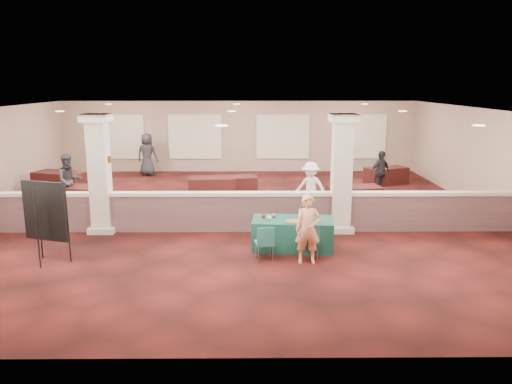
{
  "coord_description": "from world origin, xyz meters",
  "views": [
    {
      "loc": [
        0.58,
        -14.7,
        4.0
      ],
      "look_at": [
        0.69,
        -2.0,
        1.21
      ],
      "focal_mm": 35.0,
      "sensor_mm": 36.0,
      "label": 1
    }
  ],
  "objects_px": {
    "far_table_back_right": "(386,176)",
    "easel_board": "(45,212)",
    "attendee_c": "(380,172)",
    "attendee_d": "(147,155)",
    "far_table_front_right": "(354,197)",
    "woman": "(308,229)",
    "attendee_a": "(69,181)",
    "near_table": "(292,234)",
    "far_table_back_center": "(235,185)",
    "far_table_back_left": "(61,182)",
    "conf_chair_main": "(310,238)",
    "far_table_front_center": "(212,187)",
    "conf_chair_side": "(265,241)",
    "attendee_b": "(311,187)",
    "far_table_front_left": "(75,196)"
  },
  "relations": [
    {
      "from": "far_table_front_center",
      "to": "far_table_back_left",
      "type": "relative_size",
      "value": 0.87
    },
    {
      "from": "conf_chair_side",
      "to": "woman",
      "type": "height_order",
      "value": "woman"
    },
    {
      "from": "woman",
      "to": "far_table_back_left",
      "type": "height_order",
      "value": "woman"
    },
    {
      "from": "far_table_back_center",
      "to": "easel_board",
      "type": "bearing_deg",
      "value": -118.83
    },
    {
      "from": "far_table_back_right",
      "to": "attendee_b",
      "type": "bearing_deg",
      "value": -128.59
    },
    {
      "from": "woman",
      "to": "far_table_front_left",
      "type": "distance_m",
      "value": 8.89
    },
    {
      "from": "conf_chair_side",
      "to": "attendee_b",
      "type": "xyz_separation_m",
      "value": [
        1.55,
        4.42,
        0.31
      ]
    },
    {
      "from": "far_table_front_left",
      "to": "attendee_c",
      "type": "xyz_separation_m",
      "value": [
        10.55,
        1.87,
        0.45
      ]
    },
    {
      "from": "far_table_back_left",
      "to": "conf_chair_side",
      "type": "bearing_deg",
      "value": -44.94
    },
    {
      "from": "attendee_c",
      "to": "conf_chair_side",
      "type": "bearing_deg",
      "value": -155.93
    },
    {
      "from": "conf_chair_side",
      "to": "far_table_front_center",
      "type": "relative_size",
      "value": 0.49
    },
    {
      "from": "far_table_back_left",
      "to": "near_table",
      "type": "bearing_deg",
      "value": -38.87
    },
    {
      "from": "near_table",
      "to": "far_table_back_right",
      "type": "relative_size",
      "value": 1.18
    },
    {
      "from": "easel_board",
      "to": "far_table_front_right",
      "type": "height_order",
      "value": "easel_board"
    },
    {
      "from": "far_table_back_right",
      "to": "attendee_a",
      "type": "xyz_separation_m",
      "value": [
        -11.37,
        -3.77,
        0.54
      ]
    },
    {
      "from": "far_table_back_right",
      "to": "conf_chair_side",
      "type": "bearing_deg",
      "value": -119.94
    },
    {
      "from": "conf_chair_main",
      "to": "far_table_front_right",
      "type": "bearing_deg",
      "value": 62.2
    },
    {
      "from": "far_table_back_center",
      "to": "far_table_front_right",
      "type": "bearing_deg",
      "value": -26.66
    },
    {
      "from": "attendee_c",
      "to": "attendee_d",
      "type": "relative_size",
      "value": 0.86
    },
    {
      "from": "near_table",
      "to": "far_table_front_left",
      "type": "relative_size",
      "value": 1.13
    },
    {
      "from": "far_table_front_left",
      "to": "attendee_d",
      "type": "relative_size",
      "value": 0.93
    },
    {
      "from": "far_table_front_center",
      "to": "far_table_back_right",
      "type": "xyz_separation_m",
      "value": [
        6.84,
        2.16,
        -0.01
      ]
    },
    {
      "from": "far_table_front_right",
      "to": "woman",
      "type": "bearing_deg",
      "value": -112.16
    },
    {
      "from": "attendee_d",
      "to": "attendee_a",
      "type": "bearing_deg",
      "value": 87.36
    },
    {
      "from": "far_table_back_right",
      "to": "easel_board",
      "type": "bearing_deg",
      "value": -137.92
    },
    {
      "from": "easel_board",
      "to": "far_table_back_center",
      "type": "xyz_separation_m",
      "value": [
        3.96,
        7.19,
        -0.88
      ]
    },
    {
      "from": "near_table",
      "to": "far_table_back_center",
      "type": "height_order",
      "value": "near_table"
    },
    {
      "from": "far_table_front_left",
      "to": "woman",
      "type": "bearing_deg",
      "value": -36.91
    },
    {
      "from": "far_table_front_right",
      "to": "near_table",
      "type": "bearing_deg",
      "value": -119.44
    },
    {
      "from": "easel_board",
      "to": "woman",
      "type": "xyz_separation_m",
      "value": [
        5.84,
        0.02,
        -0.42
      ]
    },
    {
      "from": "conf_chair_side",
      "to": "attendee_a",
      "type": "xyz_separation_m",
      "value": [
        -6.24,
        5.13,
        0.39
      ]
    },
    {
      "from": "near_table",
      "to": "woman",
      "type": "distance_m",
      "value": 1.09
    },
    {
      "from": "far_table_back_right",
      "to": "attendee_a",
      "type": "relative_size",
      "value": 0.94
    },
    {
      "from": "far_table_front_center",
      "to": "attendee_a",
      "type": "relative_size",
      "value": 0.96
    },
    {
      "from": "near_table",
      "to": "attendee_d",
      "type": "bearing_deg",
      "value": 124.19
    },
    {
      "from": "conf_chair_side",
      "to": "far_table_front_center",
      "type": "xyz_separation_m",
      "value": [
        -1.72,
        6.74,
        -0.15
      ]
    },
    {
      "from": "far_table_back_left",
      "to": "attendee_d",
      "type": "distance_m",
      "value": 4.33
    },
    {
      "from": "woman",
      "to": "attendee_a",
      "type": "relative_size",
      "value": 0.9
    },
    {
      "from": "conf_chair_main",
      "to": "attendee_d",
      "type": "distance_m",
      "value": 12.25
    },
    {
      "from": "near_table",
      "to": "attendee_a",
      "type": "height_order",
      "value": "attendee_a"
    },
    {
      "from": "far_table_front_center",
      "to": "far_table_front_right",
      "type": "bearing_deg",
      "value": -19.4
    },
    {
      "from": "far_table_back_left",
      "to": "attendee_c",
      "type": "xyz_separation_m",
      "value": [
        11.79,
        -0.28,
        0.41
      ]
    },
    {
      "from": "easel_board",
      "to": "far_table_back_right",
      "type": "distance_m",
      "value": 13.51
    },
    {
      "from": "easel_board",
      "to": "attendee_a",
      "type": "distance_m",
      "value": 5.44
    },
    {
      "from": "attendee_a",
      "to": "attendee_d",
      "type": "height_order",
      "value": "attendee_d"
    },
    {
      "from": "conf_chair_main",
      "to": "far_table_back_center",
      "type": "distance_m",
      "value": 7.2
    },
    {
      "from": "attendee_b",
      "to": "attendee_a",
      "type": "bearing_deg",
      "value": -158.65
    },
    {
      "from": "far_table_back_center",
      "to": "near_table",
      "type": "bearing_deg",
      "value": -75.37
    },
    {
      "from": "far_table_back_center",
      "to": "conf_chair_side",
      "type": "bearing_deg",
      "value": -82.55
    },
    {
      "from": "woman",
      "to": "far_table_back_right",
      "type": "relative_size",
      "value": 0.96
    }
  ]
}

